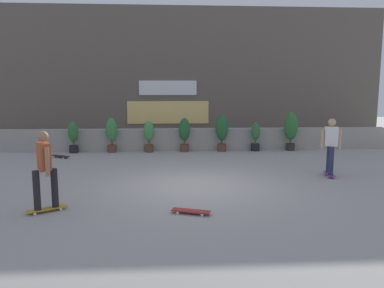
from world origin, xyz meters
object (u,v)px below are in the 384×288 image
potted_plant_5 (255,136)px  skateboard_aside (60,156)px  potted_plant_6 (291,128)px  skater_far_right (331,144)px  skater_foreground (45,168)px  potted_plant_0 (73,136)px  potted_plant_1 (111,133)px  potted_plant_3 (184,133)px  potted_plant_4 (222,130)px  skateboard_near_camera (191,211)px  potted_plant_2 (149,135)px

potted_plant_5 → skateboard_aside: size_ratio=1.52×
potted_plant_6 → skater_far_right: size_ratio=0.94×
potted_plant_5 → skater_foreground: bearing=-129.3°
potted_plant_0 → potted_plant_1: size_ratio=0.90×
skateboard_aside → potted_plant_1: bearing=32.2°
potted_plant_3 → skater_far_right: bearing=-49.1°
potted_plant_0 → skater_foreground: bearing=-80.5°
potted_plant_4 → skater_foreground: skater_foreground is taller
potted_plant_5 → potted_plant_6: (1.48, -0.00, 0.32)m
potted_plant_5 → skateboard_aside: bearing=-171.8°
potted_plant_0 → skateboard_aside: bearing=-101.9°
potted_plant_0 → potted_plant_6: bearing=-0.0°
potted_plant_3 → potted_plant_5: 2.94m
skateboard_near_camera → potted_plant_2: bearing=99.0°
potted_plant_1 → skateboard_near_camera: 8.32m
potted_plant_5 → skater_far_right: (1.12, -4.68, 0.33)m
potted_plant_0 → potted_plant_2: size_ratio=0.98×
potted_plant_6 → skater_foreground: size_ratio=0.94×
potted_plant_4 → potted_plant_5: 1.43m
skateboard_near_camera → skateboard_aside: size_ratio=1.06×
potted_plant_1 → skater_far_right: bearing=-33.8°
potted_plant_0 → potted_plant_3: 4.46m
skater_far_right → skateboard_near_camera: (-4.27, -3.14, -0.88)m
potted_plant_5 → skater_foreground: size_ratio=0.69×
potted_plant_0 → skateboard_aside: 1.29m
skateboard_near_camera → skateboard_aside: bearing=123.7°
potted_plant_0 → potted_plant_6: 8.88m
potted_plant_1 → skateboard_aside: bearing=-147.8°
potted_plant_2 → skateboard_near_camera: potted_plant_2 is taller
potted_plant_0 → potted_plant_6: potted_plant_6 is taller
potted_plant_6 → potted_plant_3: bearing=180.0°
potted_plant_2 → skateboard_near_camera: size_ratio=1.56×
potted_plant_3 → potted_plant_4: 1.54m
potted_plant_4 → potted_plant_6: bearing=-0.0°
skateboard_near_camera → skateboard_aside: 8.08m
potted_plant_6 → skater_foreground: 10.69m
potted_plant_5 → skateboard_aside: 7.73m
potted_plant_6 → skater_foreground: bearing=-135.5°
potted_plant_3 → skater_foreground: skater_foreground is taller
potted_plant_4 → skater_far_right: size_ratio=0.89×
potted_plant_0 → skateboard_aside: size_ratio=1.62×
potted_plant_5 → potted_plant_6: potted_plant_6 is taller
skater_foreground → potted_plant_5: bearing=50.7°
potted_plant_4 → skater_far_right: bearing=-61.7°
potted_plant_4 → skateboard_near_camera: potted_plant_4 is taller
potted_plant_2 → skateboard_near_camera: bearing=-81.0°
skater_foreground → skateboard_aside: (-1.49, 6.39, -0.88)m
skateboard_near_camera → skater_foreground: bearing=173.8°
potted_plant_0 → skater_far_right: size_ratio=0.74×
potted_plant_5 → skateboard_near_camera: 8.45m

